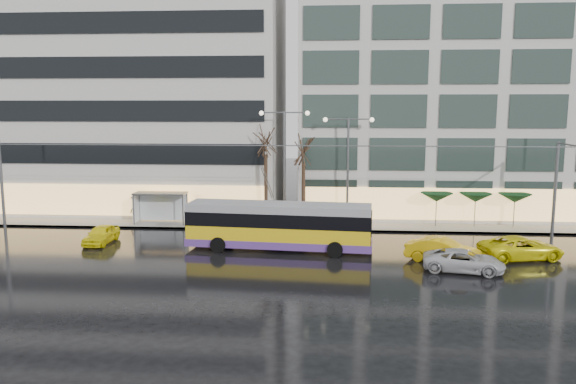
# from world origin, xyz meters

# --- Properties ---
(ground) EXTENTS (140.00, 140.00, 0.00)m
(ground) POSITION_xyz_m (0.00, 0.00, 0.00)
(ground) COLOR black
(ground) RESTS_ON ground
(sidewalk) EXTENTS (80.00, 10.00, 0.15)m
(sidewalk) POSITION_xyz_m (2.00, 14.00, 0.07)
(sidewalk) COLOR gray
(sidewalk) RESTS_ON ground
(kerb) EXTENTS (80.00, 0.10, 0.15)m
(kerb) POSITION_xyz_m (2.00, 9.05, 0.07)
(kerb) COLOR slate
(kerb) RESTS_ON ground
(building_left) EXTENTS (34.00, 14.00, 22.00)m
(building_left) POSITION_xyz_m (-16.00, 19.00, 11.15)
(building_left) COLOR beige
(building_left) RESTS_ON sidewalk
(building_right) EXTENTS (32.00, 14.00, 25.00)m
(building_right) POSITION_xyz_m (19.00, 19.00, 12.65)
(building_right) COLOR beige
(building_right) RESTS_ON sidewalk
(trolleybus) EXTENTS (12.44, 5.27, 5.69)m
(trolleybus) POSITION_xyz_m (2.22, 3.23, 1.54)
(trolleybus) COLOR gold
(trolleybus) RESTS_ON ground
(catenary) EXTENTS (42.24, 5.12, 7.00)m
(catenary) POSITION_xyz_m (1.00, 7.94, 4.25)
(catenary) COLOR #595B60
(catenary) RESTS_ON ground
(bus_shelter) EXTENTS (4.20, 1.60, 2.51)m
(bus_shelter) POSITION_xyz_m (-8.38, 10.69, 1.96)
(bus_shelter) COLOR #595B60
(bus_shelter) RESTS_ON sidewalk
(street_lamp_near) EXTENTS (3.96, 0.36, 9.03)m
(street_lamp_near) POSITION_xyz_m (2.00, 10.80, 5.99)
(street_lamp_near) COLOR #595B60
(street_lamp_near) RESTS_ON sidewalk
(street_lamp_far) EXTENTS (3.96, 0.36, 8.53)m
(street_lamp_far) POSITION_xyz_m (7.00, 10.80, 5.71)
(street_lamp_far) COLOR #595B60
(street_lamp_far) RESTS_ON sidewalk
(tree_a) EXTENTS (3.20, 3.20, 8.40)m
(tree_a) POSITION_xyz_m (0.50, 11.00, 7.09)
(tree_a) COLOR black
(tree_a) RESTS_ON sidewalk
(tree_b) EXTENTS (3.20, 3.20, 7.70)m
(tree_b) POSITION_xyz_m (3.50, 11.20, 6.40)
(tree_b) COLOR black
(tree_b) RESTS_ON sidewalk
(parasol_a) EXTENTS (2.50, 2.50, 2.65)m
(parasol_a) POSITION_xyz_m (14.00, 11.00, 2.45)
(parasol_a) COLOR #595B60
(parasol_a) RESTS_ON sidewalk
(parasol_b) EXTENTS (2.50, 2.50, 2.65)m
(parasol_b) POSITION_xyz_m (17.00, 11.00, 2.45)
(parasol_b) COLOR #595B60
(parasol_b) RESTS_ON sidewalk
(parasol_c) EXTENTS (2.50, 2.50, 2.65)m
(parasol_c) POSITION_xyz_m (20.00, 11.00, 2.45)
(parasol_c) COLOR #595B60
(parasol_c) RESTS_ON sidewalk
(taxi_a) EXTENTS (1.63, 3.82, 1.29)m
(taxi_a) POSITION_xyz_m (-10.37, 4.13, 0.64)
(taxi_a) COLOR yellow
(taxi_a) RESTS_ON ground
(taxi_b) EXTENTS (4.77, 3.32, 1.49)m
(taxi_b) POSITION_xyz_m (12.57, 0.93, 0.75)
(taxi_b) COLOR #E2AF0B
(taxi_b) RESTS_ON ground
(taxi_c) EXTENTS (5.58, 3.43, 1.44)m
(taxi_c) POSITION_xyz_m (17.63, 2.05, 0.72)
(taxi_c) COLOR yellow
(taxi_c) RESTS_ON ground
(sedan_silver) EXTENTS (4.96, 3.01, 1.29)m
(sedan_silver) POSITION_xyz_m (13.37, -0.98, 0.64)
(sedan_silver) COLOR #BABABF
(sedan_silver) RESTS_ON ground
(pedestrian_a) EXTENTS (1.27, 1.28, 2.19)m
(pedestrian_a) POSITION_xyz_m (-5.18, 11.68, 1.58)
(pedestrian_a) COLOR black
(pedestrian_a) RESTS_ON sidewalk
(pedestrian_b) EXTENTS (1.16, 1.11, 1.88)m
(pedestrian_b) POSITION_xyz_m (-3.90, 10.93, 1.09)
(pedestrian_b) COLOR black
(pedestrian_b) RESTS_ON sidewalk
(pedestrian_c) EXTENTS (1.18, 0.92, 2.11)m
(pedestrian_c) POSITION_xyz_m (-10.39, 11.53, 1.26)
(pedestrian_c) COLOR black
(pedestrian_c) RESTS_ON sidewalk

